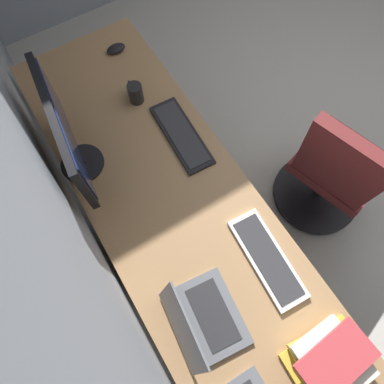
{
  "coord_description": "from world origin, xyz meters",
  "views": [
    {
      "loc": [
        -0.53,
        1.89,
        2.18
      ],
      "look_at": [
        -0.09,
        1.62,
        0.95
      ],
      "focal_mm": 32.7,
      "sensor_mm": 36.0,
      "label": 1
    }
  ],
  "objects_px": {
    "mouse_main": "(116,49)",
    "book_stack_near": "(331,358)",
    "laptop_leftmost": "(201,320)",
    "keyboard_spare": "(267,258)",
    "monitor_primary": "(66,135)",
    "keyboard_main": "(181,135)",
    "office_chair": "(333,174)",
    "coffee_mug": "(135,93)",
    "drawer_pedestal": "(179,240)"
  },
  "relations": [
    {
      "from": "monitor_primary",
      "to": "mouse_main",
      "type": "relative_size",
      "value": 5.54
    },
    {
      "from": "book_stack_near",
      "to": "office_chair",
      "type": "distance_m",
      "value": 0.99
    },
    {
      "from": "keyboard_spare",
      "to": "office_chair",
      "type": "xyz_separation_m",
      "value": [
        0.21,
        -0.67,
        -0.28
      ]
    },
    {
      "from": "laptop_leftmost",
      "to": "office_chair",
      "type": "xyz_separation_m",
      "value": [
        0.27,
        -1.03,
        -0.32
      ]
    },
    {
      "from": "monitor_primary",
      "to": "book_stack_near",
      "type": "bearing_deg",
      "value": -160.71
    },
    {
      "from": "book_stack_near",
      "to": "mouse_main",
      "type": "bearing_deg",
      "value": -0.42
    },
    {
      "from": "mouse_main",
      "to": "keyboard_spare",
      "type": "bearing_deg",
      "value": -179.14
    },
    {
      "from": "book_stack_near",
      "to": "coffee_mug",
      "type": "bearing_deg",
      "value": 1.81
    },
    {
      "from": "keyboard_main",
      "to": "book_stack_near",
      "type": "bearing_deg",
      "value": 178.05
    },
    {
      "from": "drawer_pedestal",
      "to": "monitor_primary",
      "type": "height_order",
      "value": "monitor_primary"
    },
    {
      "from": "laptop_leftmost",
      "to": "keyboard_spare",
      "type": "distance_m",
      "value": 0.37
    },
    {
      "from": "mouse_main",
      "to": "book_stack_near",
      "type": "distance_m",
      "value": 1.76
    },
    {
      "from": "drawer_pedestal",
      "to": "mouse_main",
      "type": "height_order",
      "value": "mouse_main"
    },
    {
      "from": "coffee_mug",
      "to": "book_stack_near",
      "type": "bearing_deg",
      "value": -178.19
    },
    {
      "from": "book_stack_near",
      "to": "office_chair",
      "type": "bearing_deg",
      "value": -48.33
    },
    {
      "from": "keyboard_main",
      "to": "office_chair",
      "type": "xyz_separation_m",
      "value": [
        -0.49,
        -0.66,
        -0.28
      ]
    },
    {
      "from": "drawer_pedestal",
      "to": "book_stack_near",
      "type": "bearing_deg",
      "value": -165.57
    },
    {
      "from": "drawer_pedestal",
      "to": "coffee_mug",
      "type": "distance_m",
      "value": 0.79
    },
    {
      "from": "book_stack_near",
      "to": "monitor_primary",
      "type": "bearing_deg",
      "value": 19.29
    },
    {
      "from": "mouse_main",
      "to": "drawer_pedestal",
      "type": "bearing_deg",
      "value": 167.88
    },
    {
      "from": "monitor_primary",
      "to": "laptop_leftmost",
      "type": "bearing_deg",
      "value": -173.5
    },
    {
      "from": "mouse_main",
      "to": "book_stack_near",
      "type": "height_order",
      "value": "book_stack_near"
    },
    {
      "from": "drawer_pedestal",
      "to": "office_chair",
      "type": "height_order",
      "value": "office_chair"
    },
    {
      "from": "keyboard_main",
      "to": "keyboard_spare",
      "type": "relative_size",
      "value": 1.0
    },
    {
      "from": "drawer_pedestal",
      "to": "office_chair",
      "type": "distance_m",
      "value": 0.92
    },
    {
      "from": "keyboard_spare",
      "to": "book_stack_near",
      "type": "distance_m",
      "value": 0.42
    },
    {
      "from": "monitor_primary",
      "to": "office_chair",
      "type": "distance_m",
      "value": 1.38
    },
    {
      "from": "monitor_primary",
      "to": "keyboard_spare",
      "type": "relative_size",
      "value": 1.34
    },
    {
      "from": "keyboard_main",
      "to": "coffee_mug",
      "type": "xyz_separation_m",
      "value": [
        0.3,
        0.08,
        0.04
      ]
    },
    {
      "from": "keyboard_spare",
      "to": "coffee_mug",
      "type": "height_order",
      "value": "coffee_mug"
    },
    {
      "from": "keyboard_main",
      "to": "keyboard_spare",
      "type": "height_order",
      "value": "same"
    },
    {
      "from": "laptop_leftmost",
      "to": "keyboard_spare",
      "type": "xyz_separation_m",
      "value": [
        0.06,
        -0.36,
        -0.04
      ]
    },
    {
      "from": "monitor_primary",
      "to": "office_chair",
      "type": "height_order",
      "value": "monitor_primary"
    },
    {
      "from": "keyboard_main",
      "to": "mouse_main",
      "type": "bearing_deg",
      "value": 2.22
    },
    {
      "from": "keyboard_spare",
      "to": "office_chair",
      "type": "height_order",
      "value": "office_chair"
    },
    {
      "from": "drawer_pedestal",
      "to": "coffee_mug",
      "type": "height_order",
      "value": "coffee_mug"
    },
    {
      "from": "laptop_leftmost",
      "to": "mouse_main",
      "type": "height_order",
      "value": "laptop_leftmost"
    },
    {
      "from": "monitor_primary",
      "to": "keyboard_main",
      "type": "height_order",
      "value": "monitor_primary"
    },
    {
      "from": "monitor_primary",
      "to": "keyboard_spare",
      "type": "bearing_deg",
      "value": -150.24
    },
    {
      "from": "mouse_main",
      "to": "coffee_mug",
      "type": "relative_size",
      "value": 0.92
    },
    {
      "from": "coffee_mug",
      "to": "office_chair",
      "type": "xyz_separation_m",
      "value": [
        -0.8,
        -0.75,
        -0.33
      ]
    },
    {
      "from": "laptop_leftmost",
      "to": "keyboard_main",
      "type": "bearing_deg",
      "value": -25.9
    },
    {
      "from": "keyboard_spare",
      "to": "book_stack_near",
      "type": "relative_size",
      "value": 1.41
    },
    {
      "from": "laptop_leftmost",
      "to": "book_stack_near",
      "type": "bearing_deg",
      "value": -137.25
    },
    {
      "from": "monitor_primary",
      "to": "coffee_mug",
      "type": "height_order",
      "value": "monitor_primary"
    },
    {
      "from": "mouse_main",
      "to": "book_stack_near",
      "type": "bearing_deg",
      "value": 179.58
    },
    {
      "from": "coffee_mug",
      "to": "keyboard_main",
      "type": "bearing_deg",
      "value": -164.71
    },
    {
      "from": "monitor_primary",
      "to": "keyboard_main",
      "type": "bearing_deg",
      "value": -103.35
    },
    {
      "from": "drawer_pedestal",
      "to": "keyboard_spare",
      "type": "relative_size",
      "value": 1.62
    },
    {
      "from": "drawer_pedestal",
      "to": "keyboard_main",
      "type": "bearing_deg",
      "value": -34.67
    }
  ]
}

